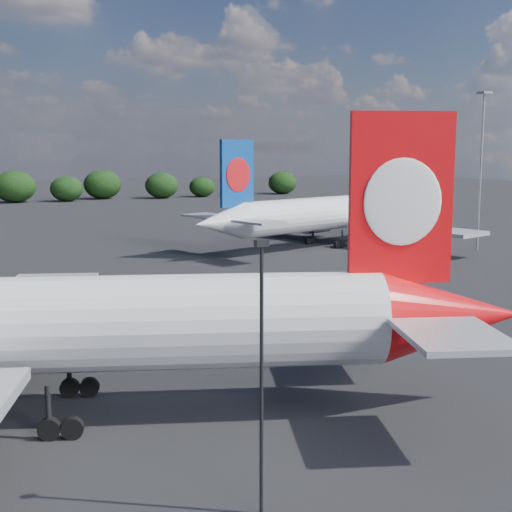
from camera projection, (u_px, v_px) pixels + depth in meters
name	position (u px, v px, depth m)	size (l,w,h in m)	color
qantas_airliner	(51.00, 327.00, 40.26)	(51.70, 49.71, 17.43)	white
china_southern_airliner	(329.00, 214.00, 112.21)	(49.82, 47.75, 16.50)	white
apron_lamp_post	(262.00, 365.00, 29.23)	(0.55, 0.30, 11.74)	black
floodlight_mast_near	(482.00, 150.00, 104.95)	(1.60, 1.60, 23.45)	gray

